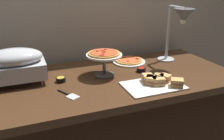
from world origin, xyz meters
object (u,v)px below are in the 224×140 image
at_px(heat_lamp, 181,21).
at_px(sauce_cup_near, 141,69).
at_px(sauce_cup_far, 61,79).
at_px(sandwich_platter, 157,82).
at_px(serving_spatula, 68,95).
at_px(pizza_plate_center, 104,56).
at_px(chafing_dish, 15,64).
at_px(pizza_plate_front, 129,61).

relative_size(heat_lamp, sauce_cup_near, 6.89).
bearing_deg(heat_lamp, sauce_cup_far, 179.54).
bearing_deg(sandwich_platter, serving_spatula, 172.90).
height_order(pizza_plate_center, sauce_cup_near, pizza_plate_center).
xyz_separation_m(sandwich_platter, sauce_cup_near, (0.02, 0.26, -0.01)).
bearing_deg(heat_lamp, sauce_cup_near, -176.66).
height_order(chafing_dish, sauce_cup_near, chafing_dish).
distance_m(pizza_plate_front, sauce_cup_far, 0.63).
bearing_deg(sandwich_platter, sauce_cup_far, 153.52).
height_order(sauce_cup_far, serving_spatula, sauce_cup_far).
xyz_separation_m(pizza_plate_center, sandwich_platter, (0.26, -0.29, -0.12)).
bearing_deg(sauce_cup_near, heat_lamp, 3.34).
relative_size(pizza_plate_center, serving_spatula, 1.54).
height_order(chafing_dish, heat_lamp, heat_lamp).
bearing_deg(serving_spatula, sauce_cup_far, 91.49).
relative_size(pizza_plate_front, sauce_cup_near, 4.04).
bearing_deg(sandwich_platter, heat_lamp, 38.73).
distance_m(chafing_dish, sauce_cup_near, 0.88).
distance_m(heat_lamp, sauce_cup_near, 0.47).
bearing_deg(pizza_plate_center, sandwich_platter, -48.48).
relative_size(chafing_dish, pizza_plate_center, 1.50).
distance_m(pizza_plate_front, pizza_plate_center, 0.37).
relative_size(sandwich_platter, serving_spatula, 2.30).
distance_m(sauce_cup_far, serving_spatula, 0.22).
height_order(heat_lamp, serving_spatula, heat_lamp).
bearing_deg(sauce_cup_near, serving_spatula, -162.23).
height_order(pizza_plate_center, sauce_cup_far, pizza_plate_center).
xyz_separation_m(heat_lamp, sauce_cup_near, (-0.33, -0.02, -0.34)).
xyz_separation_m(heat_lamp, pizza_plate_center, (-0.60, 0.01, -0.21)).
bearing_deg(pizza_plate_center, sauce_cup_far, -178.68).
bearing_deg(heat_lamp, serving_spatula, -167.22).
xyz_separation_m(chafing_dish, sandwich_platter, (0.85, -0.36, -0.11)).
xyz_separation_m(pizza_plate_front, sauce_cup_near, (-0.00, -0.22, 0.00)).
xyz_separation_m(chafing_dish, sauce_cup_far, (0.27, -0.08, -0.12)).
relative_size(sauce_cup_far, serving_spatula, 0.39).
height_order(sauce_cup_near, serving_spatula, sauce_cup_near).
relative_size(heat_lamp, sandwich_platter, 1.21).
distance_m(pizza_plate_center, sandwich_platter, 0.41).
bearing_deg(sandwich_platter, sauce_cup_near, 85.46).
bearing_deg(chafing_dish, serving_spatula, -45.94).
xyz_separation_m(pizza_plate_front, pizza_plate_center, (-0.28, -0.19, 0.13)).
xyz_separation_m(sauce_cup_near, serving_spatula, (-0.59, -0.19, -0.01)).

